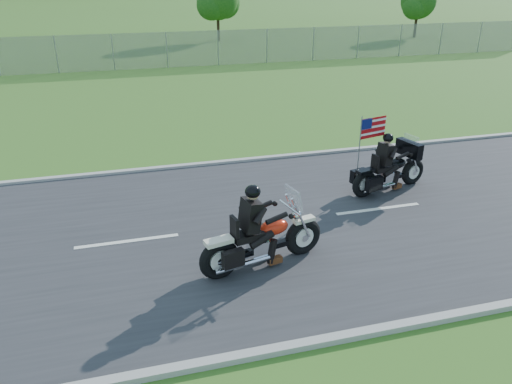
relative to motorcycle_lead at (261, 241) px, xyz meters
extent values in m
plane|color=#33571B|center=(-0.55, 1.63, -0.57)|extent=(420.00, 420.00, 0.00)
cube|color=#28282B|center=(-0.55, 1.63, -0.55)|extent=(120.00, 8.00, 0.04)
cube|color=#9E9B93|center=(-0.55, 5.68, -0.52)|extent=(120.00, 0.18, 0.12)
cube|color=#9E9B93|center=(-0.55, -2.42, -0.52)|extent=(120.00, 0.18, 0.12)
cube|color=gray|center=(-5.55, 21.63, 0.43)|extent=(60.00, 0.03, 2.00)
cylinder|color=#382316|center=(5.45, 31.63, 0.69)|extent=(0.22, 0.22, 2.52)
sphere|color=#164813|center=(6.09, 32.11, 2.22)|extent=(2.40, 2.40, 2.40)
sphere|color=#164813|center=(4.89, 31.23, 2.13)|extent=(2.24, 2.24, 2.24)
cylinder|color=#382316|center=(21.45, 29.63, 0.55)|extent=(0.22, 0.22, 2.24)
sphere|color=#164813|center=(21.45, 29.63, 2.23)|extent=(2.80, 2.80, 2.80)
sphere|color=#164813|center=(22.01, 30.05, 1.91)|extent=(2.10, 2.10, 2.10)
sphere|color=#164813|center=(20.96, 29.28, 1.83)|extent=(1.96, 1.96, 1.96)
torus|color=black|center=(0.96, 0.22, -0.16)|extent=(0.84, 0.38, 0.82)
torus|color=black|center=(-0.87, -0.20, -0.16)|extent=(0.84, 0.38, 0.82)
ellipsoid|color=red|center=(0.28, 0.06, 0.24)|extent=(0.68, 0.48, 0.31)
cube|color=black|center=(-0.28, -0.06, 0.20)|extent=(0.67, 0.46, 0.13)
cube|color=black|center=(-0.23, -0.05, 0.63)|extent=(0.36, 0.49, 0.61)
sphere|color=black|center=(-0.17, -0.04, 1.11)|extent=(0.36, 0.36, 0.30)
cube|color=silver|center=(0.71, 0.16, 0.77)|extent=(0.16, 0.51, 0.44)
torus|color=black|center=(5.07, 2.83, -0.19)|extent=(0.76, 0.35, 0.74)
torus|color=black|center=(3.43, 2.42, -0.19)|extent=(0.76, 0.35, 0.74)
ellipsoid|color=black|center=(4.47, 2.68, 0.16)|extent=(0.62, 0.45, 0.28)
cube|color=black|center=(3.97, 2.55, 0.12)|extent=(0.60, 0.42, 0.12)
cube|color=black|center=(4.01, 2.57, 0.51)|extent=(0.33, 0.44, 0.55)
sphere|color=black|center=(4.06, 2.58, 0.94)|extent=(0.33, 0.33, 0.27)
cube|color=black|center=(4.83, 2.77, 0.51)|extent=(0.41, 0.83, 0.40)
cube|color=#B70C11|center=(3.68, 2.69, 1.21)|extent=(0.78, 0.21, 0.52)
camera|label=1|loc=(-2.31, -8.14, 4.94)|focal=35.00mm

